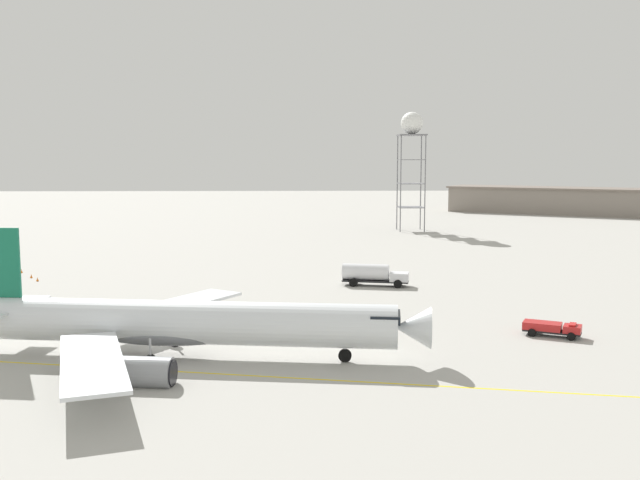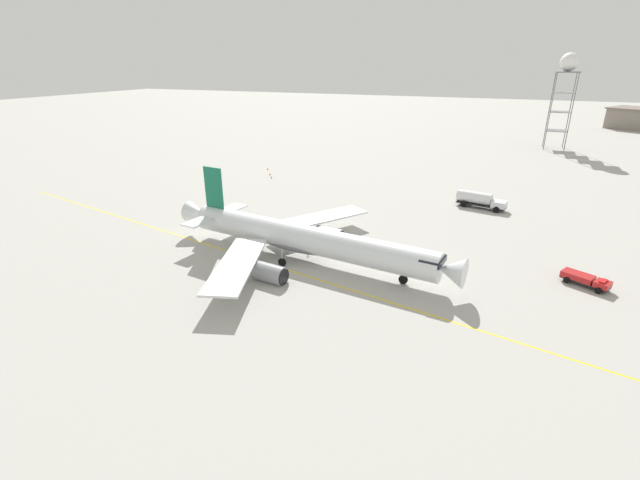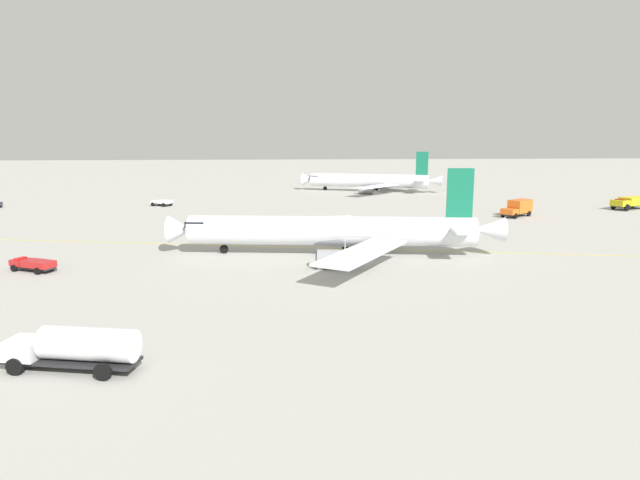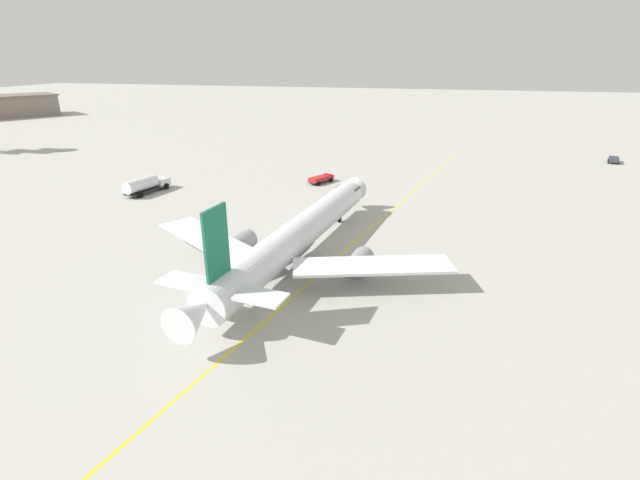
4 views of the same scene
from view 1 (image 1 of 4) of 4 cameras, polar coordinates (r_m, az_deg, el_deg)
The scene contains 10 objects.
ground_plane at distance 64.08m, azimuth -12.76°, elevation -8.75°, with size 600.00×600.00×0.00m, color #ADAAA3.
airliner_main at distance 61.28m, azimuth -11.50°, elevation -6.70°, with size 35.50×42.21×11.12m.
ops_pickup_truck at distance 70.93m, azimuth 18.17°, elevation -6.74°, with size 3.99×5.51×1.41m.
fuel_tanker_truck at distance 93.68m, azimuth 4.26°, elevation -2.74°, with size 4.13×8.98×2.87m.
radar_tower at distance 164.72m, azimuth 7.40°, elevation 8.63°, with size 6.36×6.36×27.19m.
terminal_shed at distance 225.44m, azimuth 18.20°, elevation 3.06°, with size 45.68×61.21×7.96m.
taxiway_centreline at distance 56.60m, azimuth -7.18°, elevation -10.70°, with size 29.57×138.05×0.01m.
safety_cone_near at distance 104.48m, azimuth -21.81°, elevation -2.95°, with size 0.36×0.36×0.55m.
safety_cone_mid at distance 107.58m, azimuth -22.24°, elevation -2.70°, with size 0.36×0.36×0.55m.
safety_cone_far at distance 112.87m, azimuth -22.92°, elevation -2.31°, with size 0.36×0.36×0.55m.
Camera 1 is at (60.65, 12.00, 16.83)m, focal length 39.72 mm.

